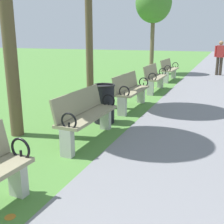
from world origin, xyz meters
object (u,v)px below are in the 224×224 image
object	(u,v)px
pedestrian_walking	(220,56)
trash_bin	(104,103)
park_bench_5	(154,77)
park_bench_3	(86,115)
park_bench_4	(131,90)
park_bench_6	(169,69)
tree_3	(154,3)

from	to	relation	value
pedestrian_walking	trash_bin	size ratio (longest dim) A/B	1.93
park_bench_5	pedestrian_walking	distance (m)	5.53
pedestrian_walking	trash_bin	world-z (taller)	pedestrian_walking
park_bench_3	park_bench_4	xyz separation A→B (m)	(0.00, 2.54, 0.00)
park_bench_4	pedestrian_walking	size ratio (longest dim) A/B	0.99
park_bench_6	tree_3	distance (m)	3.73
park_bench_4	park_bench_5	distance (m)	2.62
park_bench_6	tree_3	world-z (taller)	tree_3
tree_3	pedestrian_walking	size ratio (longest dim) A/B	2.70
park_bench_4	tree_3	size ratio (longest dim) A/B	0.37
park_bench_6	tree_3	bearing A→B (deg)	122.36
tree_3	trash_bin	bearing A→B (deg)	-82.60
park_bench_4	park_bench_6	world-z (taller)	same
park_bench_3	park_bench_5	size ratio (longest dim) A/B	1.00
park_bench_3	park_bench_4	bearing A→B (deg)	90.00
park_bench_3	tree_3	size ratio (longest dim) A/B	0.37
pedestrian_walking	trash_bin	bearing A→B (deg)	-102.80
tree_3	park_bench_4	bearing A→B (deg)	-80.07
trash_bin	pedestrian_walking	bearing A→B (deg)	77.20
trash_bin	park_bench_4	bearing A→B (deg)	83.90
pedestrian_walking	tree_3	bearing A→B (deg)	-170.22
trash_bin	tree_3	bearing A→B (deg)	97.40
tree_3	park_bench_6	bearing A→B (deg)	-57.64
tree_3	pedestrian_walking	xyz separation A→B (m)	(3.20, 0.55, -2.45)
park_bench_5	park_bench_6	xyz separation A→B (m)	(0.00, 2.62, 0.00)
park_bench_5	tree_3	bearing A→B (deg)	105.34
park_bench_4	park_bench_6	bearing A→B (deg)	90.00
park_bench_3	tree_3	bearing A→B (deg)	97.38
park_bench_3	tree_3	world-z (taller)	tree_3
park_bench_6	pedestrian_walking	distance (m)	3.23
park_bench_4	pedestrian_walking	xyz separation A→B (m)	(1.93, 7.78, 0.44)
park_bench_5	pedestrian_walking	world-z (taller)	pedestrian_walking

